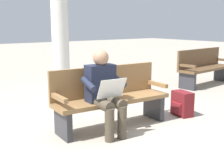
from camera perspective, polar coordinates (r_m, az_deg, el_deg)
name	(u,v)px	position (r m, az deg, el deg)	size (l,w,h in m)	color
ground_plane	(113,127)	(4.57, 0.11, -8.15)	(40.00, 40.00, 0.00)	#A89E8E
bench_near	(110,96)	(4.49, -0.38, -2.38)	(1.82, 0.58, 0.90)	olive
person_seated	(104,90)	(4.14, -1.44, -1.17)	(0.59, 0.59, 1.18)	#1E2338
backpack	(182,104)	(5.20, 13.12, -3.69)	(0.30, 0.39, 0.41)	maroon
bench_far	(204,67)	(7.94, 17.05, 3.16)	(1.84, 0.64, 0.90)	brown
support_pillar	(60,17)	(7.52, -9.93, 12.50)	(0.42, 0.42, 3.39)	silver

